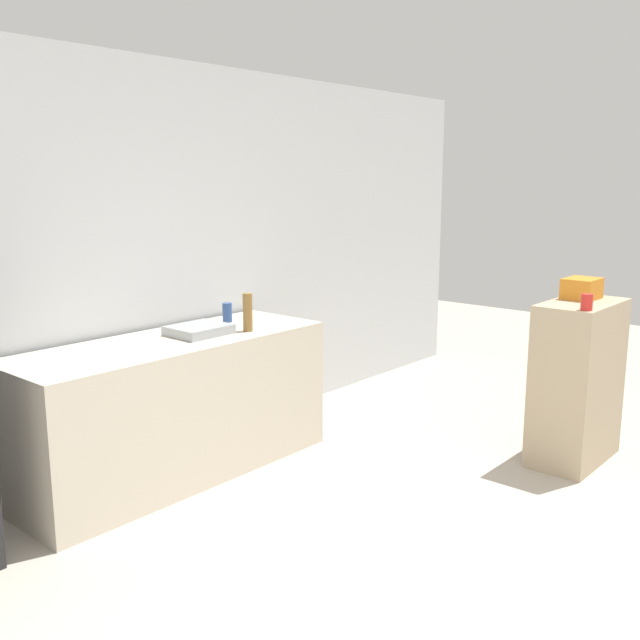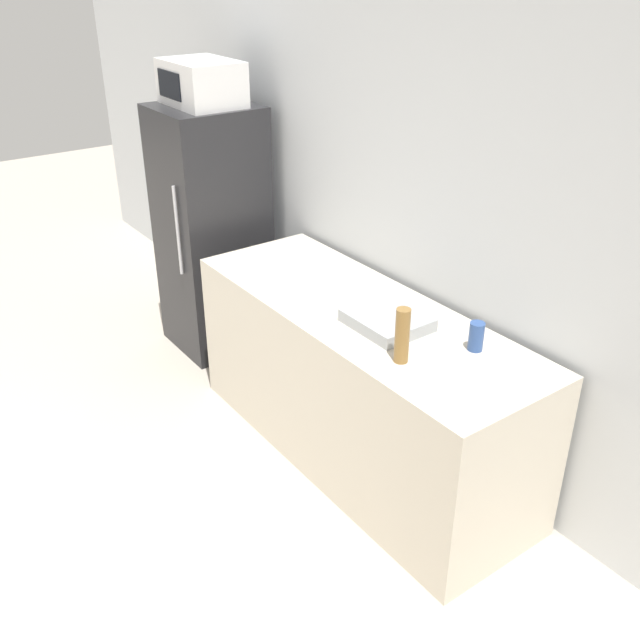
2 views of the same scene
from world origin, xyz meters
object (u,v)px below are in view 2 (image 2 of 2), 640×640
at_px(bottle_short, 476,336).
at_px(refrigerator, 213,232).
at_px(microwave, 201,83).
at_px(bottle_tall, 402,336).

bearing_deg(bottle_short, refrigerator, -175.84).
bearing_deg(microwave, bottle_tall, -4.89).
height_order(microwave, bottle_tall, microwave).
distance_m(refrigerator, bottle_short, 2.14).
bearing_deg(microwave, refrigerator, 70.30).
distance_m(refrigerator, bottle_tall, 2.03).
height_order(bottle_tall, bottle_short, bottle_tall).
xyz_separation_m(microwave, bottle_tall, (2.02, -0.17, -0.73)).
distance_m(microwave, bottle_tall, 2.15).
bearing_deg(refrigerator, bottle_tall, -4.92).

